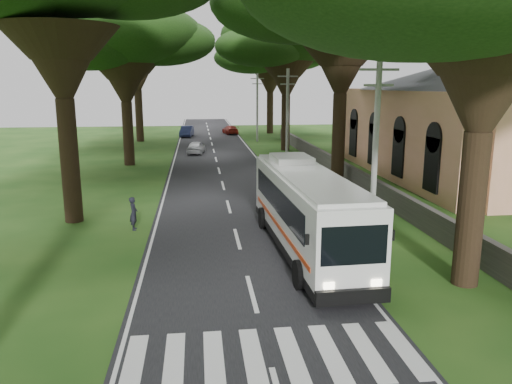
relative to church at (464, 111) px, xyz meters
The scene contains 17 objects.
ground 28.42m from the church, 129.66° to the right, with size 140.00×140.00×0.00m, color #1C4413.
road 18.84m from the church, 169.06° to the left, with size 8.00×120.00×0.04m, color black.
crosswalk 29.96m from the church, 127.19° to the right, with size 8.00×3.00×0.01m, color silver.
property_wall 10.16m from the church, 164.52° to the left, with size 0.35×50.00×1.20m, color #383533.
church is the anchor object (origin of this frame).
pole_near 19.88m from the church, 128.50° to the right, with size 1.60×0.24×8.00m.
pole_mid 13.16m from the church, 160.19° to the left, with size 1.60×0.24×8.00m.
pole_far 27.41m from the church, 116.82° to the left, with size 1.60×0.24×8.00m.
tree_l_midb 27.35m from the church, 161.57° to the left, with size 12.61×12.61×13.53m.
tree_l_far 38.10m from the church, 134.90° to the left, with size 15.52×15.52×15.86m.
tree_r_midb 20.49m from the church, 122.20° to the left, with size 13.28×13.28×14.33m.
tree_r_far 36.25m from the church, 105.20° to the left, with size 14.09×14.09×14.30m.
coach_bus 21.89m from the church, 134.41° to the right, with size 3.01×11.46×3.35m.
distant_car_a 24.84m from the church, 143.44° to the left, with size 1.49×3.71×1.26m, color #B2B4B8.
distant_car_b 37.65m from the church, 123.89° to the left, with size 1.44×4.14×1.36m, color navy.
distant_car_c 37.15m from the church, 113.93° to the left, with size 1.64×4.03×1.17m, color maroon.
pedestrian 25.71m from the church, 153.13° to the right, with size 0.59×0.38×1.61m, color black.
Camera 1 is at (-1.69, -13.43, 6.88)m, focal length 35.00 mm.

